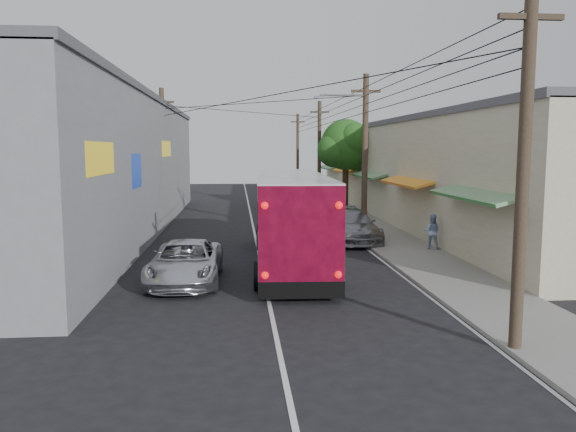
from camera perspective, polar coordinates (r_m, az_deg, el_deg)
name	(u,v)px	position (r m, az deg, el deg)	size (l,w,h in m)	color
ground	(275,330)	(14.25, -1.36, -11.52)	(120.00, 120.00, 0.00)	black
sidewalk	(359,222)	(34.58, 7.21, -0.59)	(3.00, 80.00, 0.12)	slate
building_right	(421,170)	(37.45, 13.37, 4.59)	(7.09, 40.00, 6.25)	beige
building_left	(97,164)	(32.41, -18.82, 4.98)	(7.20, 36.00, 7.25)	gray
utility_poles	(304,155)	(34.06, 1.61, 6.21)	(11.80, 45.28, 8.00)	#473828
street_tree	(347,146)	(40.27, 5.99, 7.04)	(4.40, 4.00, 6.60)	#3F2B19
coach_bus	(291,217)	(22.04, 0.32, -0.14)	(3.25, 12.26, 3.50)	silver
jeepney	(186,262)	(19.23, -10.37, -4.65)	(2.31, 5.01, 1.39)	silver
parked_suv	(351,226)	(27.53, 6.38, -0.97)	(2.16, 5.32, 1.55)	gray
parked_car_mid	(324,210)	(34.55, 3.66, 0.57)	(1.73, 4.31, 1.47)	black
parked_car_far	(301,201)	(41.69, 1.31, 1.54)	(1.38, 3.97, 1.31)	black
pedestrian_near	(364,220)	(28.36, 7.69, -0.45)	(0.59, 0.39, 1.62)	#C16689
pedestrian_far	(432,231)	(25.41, 14.41, -1.53)	(0.75, 0.59, 1.55)	#94AFD8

